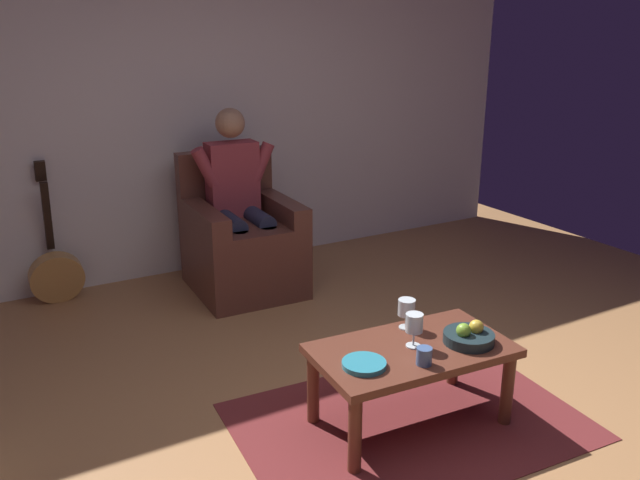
% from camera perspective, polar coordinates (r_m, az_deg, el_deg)
% --- Properties ---
extents(ground_plane, '(6.67, 6.67, 0.00)m').
position_cam_1_polar(ground_plane, '(3.08, 7.83, -18.33)').
color(ground_plane, '#AB7648').
extents(wall_back, '(5.90, 0.06, 2.70)m').
position_cam_1_polar(wall_back, '(5.01, -11.61, 12.39)').
color(wall_back, silver).
rests_on(wall_back, ground).
extents(rug, '(1.70, 1.22, 0.01)m').
position_cam_1_polar(rug, '(3.30, 7.79, -15.52)').
color(rug, maroon).
rests_on(rug, ground).
extents(armchair, '(0.74, 0.83, 0.97)m').
position_cam_1_polar(armchair, '(4.72, -6.93, -0.31)').
color(armchair, '#562F26').
rests_on(armchair, ground).
extents(person_seated, '(0.62, 0.57, 1.30)m').
position_cam_1_polar(person_seated, '(4.64, -7.19, 3.98)').
color(person_seated, '#95353E').
rests_on(person_seated, ground).
extents(coffee_table, '(0.96, 0.58, 0.41)m').
position_cam_1_polar(coffee_table, '(3.12, 8.06, -10.32)').
color(coffee_table, brown).
rests_on(coffee_table, ground).
extents(guitar, '(0.36, 0.24, 0.98)m').
position_cam_1_polar(guitar, '(4.84, -22.22, -2.63)').
color(guitar, '#B68346').
rests_on(guitar, ground).
extents(wine_glass_near, '(0.08, 0.08, 0.16)m').
position_cam_1_polar(wine_glass_near, '(3.05, 8.29, -7.41)').
color(wine_glass_near, silver).
rests_on(wine_glass_near, coffee_table).
extents(wine_glass_far, '(0.09, 0.09, 0.15)m').
position_cam_1_polar(wine_glass_far, '(3.23, 7.63, -6.06)').
color(wine_glass_far, silver).
rests_on(wine_glass_far, coffee_table).
extents(fruit_bowl, '(0.24, 0.24, 0.11)m').
position_cam_1_polar(fruit_bowl, '(3.16, 12.98, -8.24)').
color(fruit_bowl, '#1C2B30').
rests_on(fruit_bowl, coffee_table).
extents(decorative_dish, '(0.20, 0.20, 0.02)m').
position_cam_1_polar(decorative_dish, '(2.90, 3.90, -10.85)').
color(decorative_dish, teal).
rests_on(decorative_dish, coffee_table).
extents(candle_jar, '(0.07, 0.07, 0.08)m').
position_cam_1_polar(candle_jar, '(2.93, 9.16, -10.06)').
color(candle_jar, '#456093').
rests_on(candle_jar, coffee_table).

